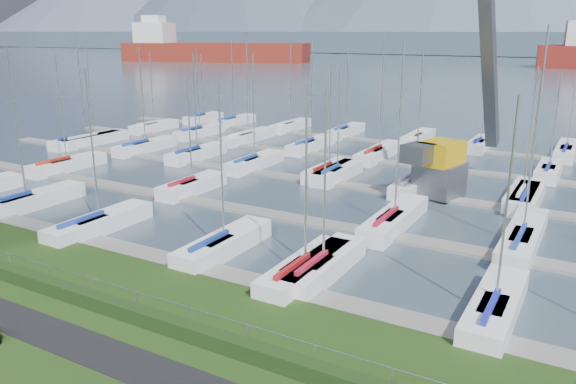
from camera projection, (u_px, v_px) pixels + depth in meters
The scene contains 8 objects.
path at pixel (103, 353), 22.47m from camera, with size 160.00×2.00×0.04m, color black.
water at pixel (571, 62), 242.30m from camera, with size 800.00×540.00×0.20m, color #3A4A56.
hedge at pixel (148, 318), 24.55m from camera, with size 80.00×0.70×0.70m, color #1D3212.
fence at pixel (153, 297), 24.65m from camera, with size 0.04×0.04×80.00m, color gray.
docks at pixel (371, 189), 46.76m from camera, with size 90.00×41.60×0.25m.
crane at pixel (453, 125), 43.95m from camera, with size 5.13×13.44×22.35m.
cargo_ship_west at pixel (206, 52), 242.25m from camera, with size 81.58×40.18×21.50m.
sailboat_fleet at pixel (354, 116), 48.56m from camera, with size 74.77×50.31×13.36m.
Camera 1 is at (16.24, -16.55, 12.45)m, focal length 35.00 mm.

